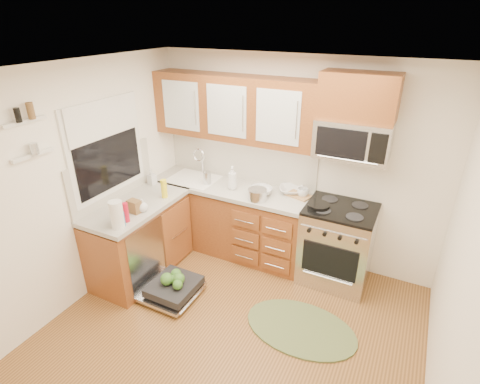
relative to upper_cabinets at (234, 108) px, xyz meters
The scene contains 37 objects.
floor 2.55m from the upper_cabinets, 65.28° to the right, with size 3.50×3.50×0.00m, color brown.
ceiling 1.84m from the upper_cabinets, 65.28° to the right, with size 3.50×3.50×0.00m, color white.
wall_back 0.97m from the upper_cabinets, 13.57° to the left, with size 3.50×0.04×2.50m, color white.
wall_left 1.98m from the upper_cabinets, 123.06° to the right, with size 0.04×3.50×2.50m, color white.
wall_right 3.00m from the upper_cabinets, 32.47° to the right, with size 0.04×3.50×2.50m, color white.
base_cabinet_back 1.46m from the upper_cabinets, 90.00° to the right, with size 2.05×0.60×0.85m, color brown.
base_cabinet_left 1.93m from the upper_cabinets, 124.62° to the right, with size 0.60×1.25×0.85m, color brown.
countertop_back 0.98m from the upper_cabinets, 90.00° to the right, with size 2.07×0.64×0.05m, color beige.
countertop_left 1.60m from the upper_cabinets, 124.25° to the right, with size 0.64×1.27×0.05m, color beige.
backsplash_back 0.68m from the upper_cabinets, 90.00° to the left, with size 2.05×0.02×0.57m, color #BBB3A7.
backsplash_left 1.60m from the upper_cabinets, 133.89° to the right, with size 0.02×1.25×0.57m, color #BBB3A7.
upper_cabinets is the anchor object (origin of this frame).
cabinet_over_mw 1.43m from the upper_cabinets, ahead, with size 0.76×0.35×0.47m, color brown.
range 1.99m from the upper_cabinets, ahead, with size 0.76×0.64×0.95m, color silver, non-canonical shape.
microwave 1.42m from the upper_cabinets, ahead, with size 0.76×0.38×0.40m, color silver, non-canonical shape.
sink 1.21m from the upper_cabinets, 163.55° to the right, with size 0.62×0.50×0.26m, color white, non-canonical shape.
dishwasher 2.19m from the upper_cabinets, 96.04° to the right, with size 0.70×0.60×0.20m, color silver, non-canonical shape.
window 1.51m from the upper_cabinets, 133.21° to the right, with size 0.03×1.05×1.05m, color white, non-canonical shape.
window_blind 1.46m from the upper_cabinets, 132.50° to the right, with size 0.02×0.96×0.40m, color white.
shelf_upper 2.17m from the upper_cabinets, 117.33° to the right, with size 0.04×0.40×0.03m, color white.
shelf_lower 2.17m from the upper_cabinets, 117.33° to the right, with size 0.04×0.40×0.03m, color white.
rug 2.54m from the upper_cabinets, 39.75° to the right, with size 1.13×0.73×0.02m, color #5C6B3D, non-canonical shape.
skillet 1.50m from the upper_cabinets, 11.99° to the right, with size 0.24×0.24×0.05m, color black.
stock_pot 1.06m from the upper_cabinets, 35.09° to the right, with size 0.22×0.22×0.13m, color silver.
cutting_board 1.28m from the upper_cabinets, ahead, with size 0.28×0.18×0.02m, color tan.
canister 0.93m from the upper_cabinets, 142.13° to the right, with size 0.10×0.10×0.17m, color silver.
paper_towel_roll 1.80m from the upper_cabinets, 108.99° to the right, with size 0.13×0.13×0.29m, color white.
mustard_bottle 1.25m from the upper_cabinets, 124.58° to the right, with size 0.07×0.07×0.22m, color yellow.
red_bottle 1.72m from the upper_cabinets, 110.56° to the right, with size 0.06×0.06×0.21m, color red.
wooden_box 1.60m from the upper_cabinets, 116.05° to the right, with size 0.14×0.10×0.14m, color brown.
blue_carton 1.81m from the upper_cabinets, 109.28° to the right, with size 0.10×0.06×0.17m, color teal.
bowl_a 1.19m from the upper_cabinets, ahead, with size 0.29×0.29×0.07m, color #999999.
bowl_b 1.03m from the upper_cabinets, 21.66° to the right, with size 0.27×0.27×0.09m, color #999999.
cup 1.28m from the upper_cabinets, ahead, with size 0.13×0.13×0.11m, color #999999.
soap_bottle_a 0.83m from the upper_cabinets, 68.85° to the right, with size 0.11×0.11×0.29m, color #999999.
soap_bottle_b 1.34m from the upper_cabinets, 149.60° to the right, with size 0.09×0.09×0.20m, color #999999.
soap_bottle_c 1.54m from the upper_cabinets, 114.52° to the right, with size 0.12×0.12×0.15m, color #999999.
Camera 1 is at (1.32, -2.31, 2.87)m, focal length 28.00 mm.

